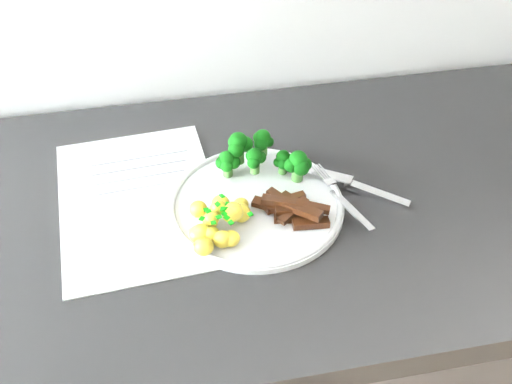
# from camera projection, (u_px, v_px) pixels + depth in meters

# --- Properties ---
(counter) EXTENTS (2.29, 0.57, 0.86)m
(counter) POSITION_uv_depth(u_px,v_px,m) (233.00, 375.00, 1.15)
(counter) COLOR black
(counter) RESTS_ON ground
(recipe_paper) EXTENTS (0.24, 0.33, 0.00)m
(recipe_paper) POSITION_uv_depth(u_px,v_px,m) (139.00, 200.00, 0.88)
(recipe_paper) COLOR white
(recipe_paper) RESTS_ON counter
(plate) EXTENTS (0.25, 0.25, 0.01)m
(plate) POSITION_uv_depth(u_px,v_px,m) (256.00, 204.00, 0.87)
(plate) COLOR white
(plate) RESTS_ON counter
(broccoli) EXTENTS (0.14, 0.09, 0.06)m
(broccoli) POSITION_uv_depth(u_px,v_px,m) (260.00, 155.00, 0.89)
(broccoli) COLOR #325D22
(broccoli) RESTS_ON plate
(potatoes) EXTENTS (0.09, 0.10, 0.04)m
(potatoes) POSITION_uv_depth(u_px,v_px,m) (218.00, 223.00, 0.81)
(potatoes) COLOR yellow
(potatoes) RESTS_ON plate
(beef_strips) EXTENTS (0.10, 0.09, 0.03)m
(beef_strips) POSITION_uv_depth(u_px,v_px,m) (292.00, 208.00, 0.84)
(beef_strips) COLOR black
(beef_strips) RESTS_ON plate
(fork) EXTENTS (0.05, 0.15, 0.01)m
(fork) POSITION_uv_depth(u_px,v_px,m) (343.00, 200.00, 0.86)
(fork) COLOR silver
(fork) RESTS_ON plate
(knife) EXTENTS (0.17, 0.14, 0.02)m
(knife) POSITION_uv_depth(u_px,v_px,m) (359.00, 188.00, 0.89)
(knife) COLOR silver
(knife) RESTS_ON plate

